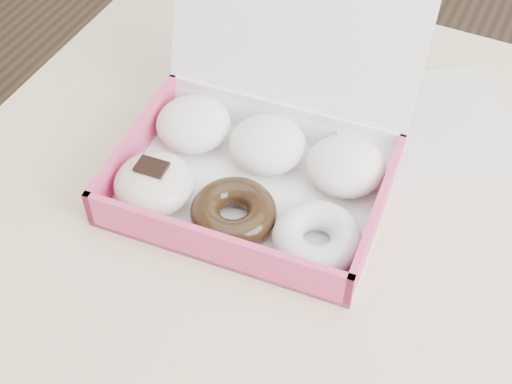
% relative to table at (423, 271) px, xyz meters
% --- Properties ---
extents(table, '(1.20, 0.80, 0.75)m').
position_rel_table_xyz_m(table, '(0.00, 0.00, 0.00)').
color(table, '#D2BC8A').
rests_on(table, ground).
extents(donut_box, '(0.34, 0.31, 0.23)m').
position_rel_table_xyz_m(donut_box, '(-0.22, -0.02, 0.12)').
color(donut_box, white).
rests_on(donut_box, table).
extents(newspapers, '(0.29, 0.27, 0.04)m').
position_rel_table_xyz_m(newspapers, '(-0.07, 0.15, 0.10)').
color(newspapers, silver).
rests_on(newspapers, table).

